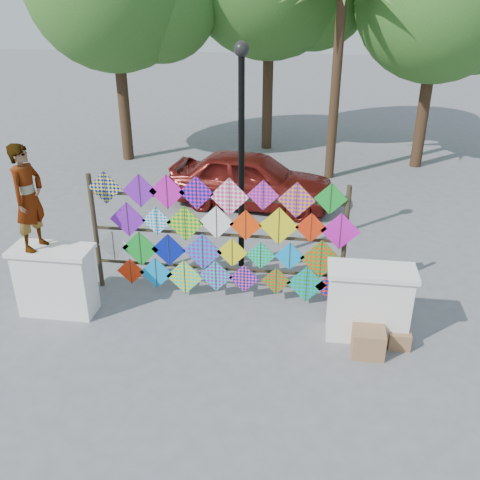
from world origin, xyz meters
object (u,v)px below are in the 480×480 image
at_px(vendor_woman, 28,198).
at_px(lamppost, 241,140).
at_px(kite_rack, 221,238).
at_px(sedan, 252,179).

xyz_separation_m(vendor_woman, lamppost, (3.23, 2.20, 0.50)).
bearing_deg(vendor_woman, kite_rack, -63.17).
bearing_deg(sedan, vendor_woman, 158.76).
xyz_separation_m(kite_rack, vendor_woman, (-3.04, -0.93, 0.98)).
xyz_separation_m(vendor_woman, sedan, (3.05, 5.57, -1.46)).
height_order(kite_rack, lamppost, lamppost).
bearing_deg(sedan, lamppost, -169.39).
relative_size(kite_rack, sedan, 1.15).
distance_m(sedan, lamppost, 3.90).
distance_m(kite_rack, vendor_woman, 3.32).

